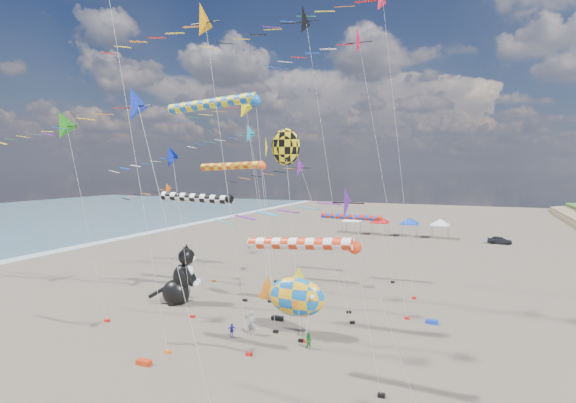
# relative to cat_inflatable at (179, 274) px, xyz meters

# --- Properties ---
(ground) EXTENTS (260.00, 260.00, 0.00)m
(ground) POSITION_rel_cat_inflatable_xyz_m (9.30, -13.62, -2.60)
(ground) COLOR #50463A
(ground) RESTS_ON ground
(delta_kite_0) EXTENTS (11.22, 2.39, 18.53)m
(delta_kite_0) POSITION_rel_cat_inflatable_xyz_m (3.81, 3.42, 14.45)
(delta_kite_0) COLOR #FFEF09
(delta_kite_0) RESTS_ON ground
(delta_kite_1) EXTENTS (9.75, 2.34, 16.28)m
(delta_kite_1) POSITION_rel_cat_inflatable_xyz_m (-5.34, -5.92, 12.24)
(delta_kite_1) COLOR #258B18
(delta_kite_1) RESTS_ON ground
(delta_kite_2) EXTENTS (13.48, 2.54, 24.98)m
(delta_kite_2) POSITION_rel_cat_inflatable_xyz_m (9.39, 3.22, 20.83)
(delta_kite_2) COLOR black
(delta_kite_2) RESTS_ON ground
(delta_kite_3) EXTENTS (8.44, 1.90, 13.68)m
(delta_kite_3) POSITION_rel_cat_inflatable_xyz_m (-0.03, -2.63, 9.79)
(delta_kite_3) COLOR #0720D3
(delta_kite_3) RESTS_ON ground
(delta_kite_5) EXTENTS (9.63, 1.93, 16.17)m
(delta_kite_5) POSITION_rel_cat_inflatable_xyz_m (1.88, 7.74, 12.24)
(delta_kite_5) COLOR #1093C3
(delta_kite_5) RESTS_ON ground
(delta_kite_6) EXTENTS (11.05, 1.72, 15.73)m
(delta_kite_6) POSITION_rel_cat_inflatable_xyz_m (6.80, -14.38, 11.86)
(delta_kite_6) COLOR #172FD8
(delta_kite_6) RESTS_ON ground
(delta_kite_7) EXTENTS (11.16, 2.42, 22.74)m
(delta_kite_7) POSITION_rel_cat_inflatable_xyz_m (14.80, 3.55, 18.66)
(delta_kite_7) COLOR red
(delta_kite_7) RESTS_ON ground
(delta_kite_8) EXTENTS (11.51, 2.31, 22.10)m
(delta_kite_8) POSITION_rel_cat_inflatable_xyz_m (6.28, -7.25, 18.05)
(delta_kite_8) COLOR orange
(delta_kite_8) RESTS_ON ground
(delta_kite_9) EXTENTS (10.38, 1.64, 11.15)m
(delta_kite_9) POSITION_rel_cat_inflatable_xyz_m (16.36, -10.92, 7.31)
(delta_kite_9) COLOR #51178E
(delta_kite_9) RESTS_ON ground
(delta_kite_10) EXTENTS (10.19, 1.53, 10.33)m
(delta_kite_10) POSITION_rel_cat_inflatable_xyz_m (-6.83, 7.66, 6.51)
(delta_kite_10) COLOR #E05E0E
(delta_kite_10) RESTS_ON ground
(delta_kite_12) EXTENTS (10.79, 1.72, 12.75)m
(delta_kite_12) POSITION_rel_cat_inflatable_xyz_m (9.56, 0.94, 8.89)
(delta_kite_12) COLOR #671E8B
(delta_kite_12) RESTS_ON ground
(windsock_0) EXTENTS (8.87, 0.80, 12.39)m
(windsock_0) POSITION_rel_cat_inflatable_xyz_m (0.13, 9.90, 9.34)
(windsock_0) COLOR #FF4715
(windsock_0) RESTS_ON ground
(windsock_1) EXTENTS (7.84, 0.62, 6.97)m
(windsock_1) POSITION_rel_cat_inflatable_xyz_m (11.75, 14.25, 4.01)
(windsock_1) COLOR red
(windsock_1) RESTS_ON ground
(windsock_2) EXTENTS (8.97, 0.79, 16.92)m
(windsock_2) POSITION_rel_cat_inflatable_xyz_m (5.87, -3.04, 13.85)
(windsock_2) COLOR blue
(windsock_2) RESTS_ON ground
(windsock_3) EXTENTS (8.64, 0.82, 9.49)m
(windsock_3) POSITION_rel_cat_inflatable_xyz_m (0.39, 2.87, 6.44)
(windsock_3) COLOR black
(windsock_3) RESTS_ON ground
(windsock_4) EXTENTS (7.89, 0.70, 8.08)m
(windsock_4) POSITION_rel_cat_inflatable_xyz_m (15.13, -9.16, 5.09)
(windsock_4) COLOR red
(windsock_4) RESTS_ON ground
(angelfish_kite) EXTENTS (3.74, 3.02, 14.63)m
(angelfish_kite) POSITION_rel_cat_inflatable_xyz_m (10.69, -1.92, 10.61)
(angelfish_kite) COLOR yellow
(angelfish_kite) RESTS_ON ground
(cat_inflatable) EXTENTS (4.29, 3.24, 5.19)m
(cat_inflatable) POSITION_rel_cat_inflatable_xyz_m (0.00, 0.00, 0.00)
(cat_inflatable) COLOR black
(cat_inflatable) RESTS_ON ground
(fish_inflatable) EXTENTS (5.66, 2.31, 4.94)m
(fish_inflatable) POSITION_rel_cat_inflatable_xyz_m (12.07, -2.88, 0.20)
(fish_inflatable) COLOR #1266B7
(fish_inflatable) RESTS_ON ground
(person_adult) EXTENTS (0.64, 0.44, 1.71)m
(person_adult) POSITION_rel_cat_inflatable_xyz_m (9.19, -4.07, -1.74)
(person_adult) COLOR gray
(person_adult) RESTS_ON ground
(child_green) EXTENTS (0.66, 0.59, 1.11)m
(child_green) POSITION_rel_cat_inflatable_xyz_m (13.76, -4.85, -2.04)
(child_green) COLOR #1E872F
(child_green) RESTS_ON ground
(child_blue) EXTENTS (0.60, 0.57, 1.00)m
(child_blue) POSITION_rel_cat_inflatable_xyz_m (8.10, -4.96, -2.10)
(child_blue) COLOR #231E98
(child_blue) RESTS_ON ground
(kite_bag_1) EXTENTS (0.90, 0.44, 0.30)m
(kite_bag_1) POSITION_rel_cat_inflatable_xyz_m (9.62, -0.52, -2.45)
(kite_bag_1) COLOR black
(kite_bag_1) RESTS_ON ground
(kite_bag_2) EXTENTS (0.90, 0.44, 0.30)m
(kite_bag_2) POSITION_rel_cat_inflatable_xyz_m (20.78, 3.26, -2.45)
(kite_bag_2) COLOR #1336C0
(kite_bag_2) RESTS_ON ground
(kite_bag_3) EXTENTS (0.90, 0.44, 0.30)m
(kite_bag_3) POSITION_rel_cat_inflatable_xyz_m (5.42, -10.85, -2.45)
(kite_bag_3) COLOR red
(kite_bag_3) RESTS_ON ground
(tent_row) EXTENTS (19.20, 4.20, 3.80)m
(tent_row) POSITION_rel_cat_inflatable_xyz_m (10.80, 46.38, 0.55)
(tent_row) COLOR white
(tent_row) RESTS_ON ground
(parked_car) EXTENTS (3.60, 1.56, 1.21)m
(parked_car) POSITION_rel_cat_inflatable_xyz_m (27.25, 44.38, -1.99)
(parked_car) COLOR #26262D
(parked_car) RESTS_ON ground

